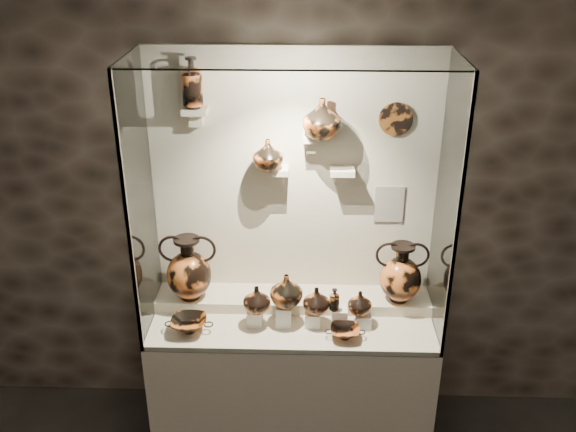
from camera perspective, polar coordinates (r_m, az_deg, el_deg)
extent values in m
cube|color=#2C231C|center=(3.82, 0.53, 3.12)|extent=(5.00, 0.02, 3.20)
cube|color=beige|center=(4.17, 0.36, -14.09)|extent=(1.70, 0.60, 0.80)
cube|color=beige|center=(3.91, 0.38, -9.39)|extent=(1.68, 0.58, 0.03)
cube|color=beige|center=(4.04, 0.44, -7.57)|extent=(1.70, 0.25, 0.10)
cube|color=beige|center=(3.82, 0.53, 3.09)|extent=(1.70, 0.03, 1.60)
cube|color=white|center=(3.26, 0.29, -0.98)|extent=(1.70, 0.01, 1.60)
cube|color=white|center=(3.64, -13.01, 1.29)|extent=(0.01, 0.60, 1.60)
cube|color=white|center=(3.61, 13.96, 0.95)|extent=(0.01, 0.60, 1.60)
cube|color=white|center=(3.28, 0.46, 13.93)|extent=(1.70, 0.60, 0.01)
cube|color=gray|center=(3.39, -14.05, -0.71)|extent=(0.02, 0.02, 1.60)
cube|color=gray|center=(3.35, 14.80, -1.09)|extent=(0.02, 0.02, 1.60)
cube|color=silver|center=(3.85, -2.96, -8.95)|extent=(0.09, 0.09, 0.10)
cube|color=silver|center=(3.83, -0.39, -8.82)|extent=(0.09, 0.09, 0.13)
cube|color=silver|center=(3.84, 2.17, -9.10)|extent=(0.09, 0.09, 0.09)
cube|color=silver|center=(3.84, 4.60, -8.94)|extent=(0.09, 0.09, 0.12)
cube|color=silver|center=(3.86, 6.69, -9.19)|extent=(0.09, 0.09, 0.08)
cube|color=beige|center=(3.65, -8.25, 9.26)|extent=(0.14, 0.12, 0.04)
cube|color=beige|center=(3.71, -1.04, 4.10)|extent=(0.14, 0.12, 0.04)
cube|color=beige|center=(3.64, 2.11, 6.99)|extent=(0.10, 0.12, 0.04)
cube|color=beige|center=(3.72, 4.84, 4.02)|extent=(0.14, 0.12, 0.04)
imported|color=#D06427|center=(3.76, -2.79, -7.40)|extent=(0.17, 0.17, 0.17)
imported|color=#B85820|center=(3.75, -0.15, -6.60)|extent=(0.23, 0.23, 0.20)
imported|color=#D06427|center=(3.77, 2.53, -7.49)|extent=(0.17, 0.17, 0.16)
imported|color=#D06427|center=(3.80, 6.40, -7.65)|extent=(0.18, 0.18, 0.15)
imported|color=#B85820|center=(3.64, -1.80, 5.48)|extent=(0.18, 0.18, 0.18)
imported|color=#B85820|center=(3.55, 3.04, 8.67)|extent=(0.28, 0.28, 0.22)
cylinder|color=#934F1D|center=(3.69, 9.55, 8.50)|extent=(0.19, 0.02, 0.19)
cube|color=beige|center=(3.88, 8.98, 1.06)|extent=(0.17, 0.01, 0.23)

